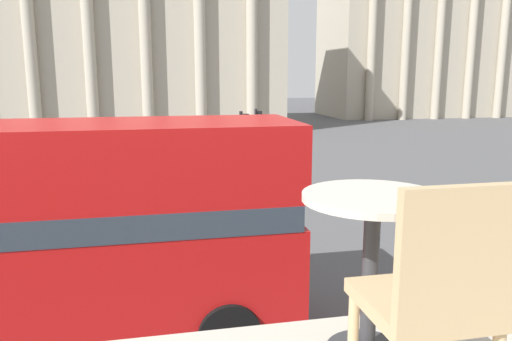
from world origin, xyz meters
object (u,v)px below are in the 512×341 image
car_maroon (125,164)px  pedestrian_white (66,152)px  cafe_chair_0 (435,298)px  traffic_light_mid (243,145)px  cafe_dining_table (372,239)px  traffic_light_far (257,132)px  pedestrian_black (200,132)px  plaza_building_right (430,21)px  plaza_building_left (96,28)px  traffic_light_near (11,180)px

car_maroon → pedestrian_white: size_ratio=2.45×
cafe_chair_0 → traffic_light_mid: (2.39, 16.40, -1.82)m
cafe_dining_table → traffic_light_far: bearing=79.2°
traffic_light_far → pedestrian_white: size_ratio=1.92×
traffic_light_far → pedestrian_black: (-1.65, 10.84, -1.18)m
plaza_building_right → pedestrian_black: (-29.57, -22.04, -10.08)m
cafe_chair_0 → plaza_building_left: bearing=101.2°
cafe_dining_table → pedestrian_black: 32.17m
plaza_building_right → pedestrian_white: size_ratio=14.66×
plaza_building_left → plaza_building_right: 38.50m
cafe_dining_table → plaza_building_right: 63.08m
plaza_building_left → pedestrian_black: 16.29m
plaza_building_left → pedestrian_black: size_ratio=18.44×
plaza_building_right → pedestrian_black: plaza_building_right is taller
cafe_chair_0 → traffic_light_far: size_ratio=0.28×
traffic_light_far → pedestrian_white: (-9.23, 3.67, -1.18)m
pedestrian_black → traffic_light_mid: bearing=-172.0°
plaza_building_right → pedestrian_white: plaza_building_right is taller
cafe_chair_0 → pedestrian_white: size_ratio=0.53×
cafe_dining_table → cafe_chair_0: size_ratio=0.80×
traffic_light_far → pedestrian_black: size_ratio=1.92×
car_maroon → pedestrian_white: pedestrian_white is taller
cafe_dining_table → traffic_light_near: (-4.03, 9.96, -1.64)m
plaza_building_right → traffic_light_near: bearing=-129.3°
pedestrian_white → pedestrian_black: 10.43m
cafe_chair_0 → traffic_light_far: (4.04, 21.62, -1.99)m
cafe_dining_table → traffic_light_far: 21.55m
pedestrian_white → pedestrian_black: size_ratio=1.00×
traffic_light_near → traffic_light_far: 13.73m
plaza_building_right → pedestrian_white: 48.33m
pedestrian_black → car_maroon: bearing=162.7°
cafe_dining_table → plaza_building_left: (-5.21, 44.08, 4.55)m
pedestrian_black → cafe_dining_table: bearing=-176.3°
traffic_light_far → cafe_chair_0: bearing=-100.6°
plaza_building_left → traffic_light_far: size_ratio=9.62×
pedestrian_black → traffic_light_far: bearing=-163.4°
cafe_chair_0 → traffic_light_far: 22.08m
traffic_light_mid → car_maroon: (-4.55, 6.38, -1.64)m
plaza_building_right → traffic_light_mid: (-29.57, -38.10, -8.73)m
plaza_building_right → traffic_light_far: plaza_building_right is taller
plaza_building_right → car_maroon: 47.73m
plaza_building_left → traffic_light_mid: size_ratio=8.88×
traffic_light_far → car_maroon: bearing=169.4°
cafe_chair_0 → pedestrian_white: cafe_chair_0 is taller
cafe_dining_table → car_maroon: (-2.19, 22.25, -3.48)m
pedestrian_white → car_maroon: bearing=151.1°
plaza_building_left → traffic_light_near: (1.17, -34.12, -6.19)m
cafe_chair_0 → plaza_building_left: 45.15m
car_maroon → traffic_light_mid: bearing=152.8°
cafe_chair_0 → pedestrian_black: 32.70m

